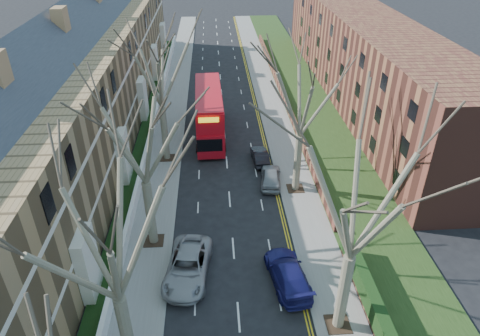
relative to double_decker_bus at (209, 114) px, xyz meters
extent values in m
cube|color=slate|center=(-4.45, 6.09, -2.33)|extent=(3.00, 102.00, 0.12)
cube|color=slate|center=(7.55, 6.09, -2.33)|extent=(3.00, 102.00, 0.12)
cube|color=olive|center=(-12.25, -1.91, 2.61)|extent=(9.00, 78.00, 10.00)
cube|color=#2E3138|center=(-12.25, -1.91, 8.61)|extent=(4.67, 78.00, 4.67)
cube|color=silver|center=(-7.80, -1.91, 1.11)|extent=(0.12, 78.00, 0.35)
cube|color=silver|center=(-7.80, -1.91, 4.61)|extent=(0.12, 78.00, 0.35)
cube|color=brown|center=(19.05, 10.09, 2.61)|extent=(8.00, 54.00, 10.00)
cube|color=brown|center=(9.25, 10.09, -1.82)|extent=(0.35, 54.00, 0.90)
cube|color=white|center=(-6.10, -1.91, -1.77)|extent=(0.30, 78.00, 1.00)
cube|color=#1C3212|center=(12.05, 6.09, -2.24)|extent=(6.00, 102.00, 0.06)
cylinder|color=brown|center=(-4.15, -26.91, 0.35)|extent=(0.64, 0.64, 5.25)
cylinder|color=brown|center=(-4.15, -16.91, 0.27)|extent=(0.64, 0.64, 5.07)
cube|color=#2D2116|center=(-4.15, -16.91, -2.26)|extent=(1.40, 1.40, 0.05)
cylinder|color=brown|center=(-4.15, -4.91, 0.35)|extent=(0.60, 0.60, 5.25)
cube|color=#2D2116|center=(-4.15, -4.91, -2.26)|extent=(1.40, 1.40, 0.05)
cylinder|color=brown|center=(7.25, -24.91, 0.35)|extent=(0.64, 0.64, 5.25)
cube|color=#2D2116|center=(7.25, -24.91, -2.26)|extent=(1.40, 1.40, 0.05)
cylinder|color=brown|center=(7.25, -10.91, 0.27)|extent=(0.60, 0.60, 5.07)
cube|color=#2D2116|center=(7.25, -10.91, -2.26)|extent=(1.40, 1.40, 0.05)
cube|color=#AB0C17|center=(0.00, 0.00, -0.88)|extent=(2.90, 11.70, 2.33)
cube|color=#AB0C17|center=(0.00, 0.00, 1.35)|extent=(2.89, 11.12, 2.12)
cube|color=black|center=(0.00, 0.00, -0.40)|extent=(2.90, 10.77, 0.95)
cube|color=black|center=(0.00, 0.00, 1.45)|extent=(2.90, 10.54, 0.95)
imported|color=#95959A|center=(-1.53, -20.33, -1.59)|extent=(3.40, 6.08, 1.61)
imported|color=navy|center=(4.88, -21.35, -1.62)|extent=(2.85, 5.53, 1.53)
imported|color=gray|center=(5.25, -9.80, -1.67)|extent=(2.22, 4.42, 1.44)
imported|color=black|center=(4.71, -6.01, -1.75)|extent=(1.61, 3.95, 1.28)
camera|label=1|loc=(0.52, -40.88, 18.39)|focal=32.00mm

